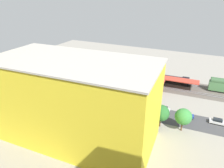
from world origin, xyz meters
TOP-DOWN VIEW (x-y plane):
  - ground_plane at (0.00, 0.00)m, footprint 163.12×163.12m
  - rail_bed at (0.00, -22.45)m, footprint 102.54×19.66m
  - street_asphalt at (0.00, 2.46)m, footprint 102.26×13.90m
  - track_rails at (0.00, -22.45)m, footprint 101.84×13.24m
  - platform_canopy_near at (14.34, -14.22)m, footprint 48.59×7.63m
  - platform_canopy_far at (5.27, -20.29)m, footprint 55.64×7.03m
  - locomotive at (-11.49, -25.84)m, footprint 16.82×3.30m
  - freight_coach_far at (25.02, -19.07)m, footprint 18.85×3.98m
  - parked_car_0 at (-29.56, -0.79)m, footprint 4.58×1.85m
  - parked_car_1 at (-20.80, -0.50)m, footprint 4.19×2.12m
  - parked_car_2 at (-13.20, -0.93)m, footprint 4.08×1.89m
  - parked_car_3 at (-5.27, -0.72)m, footprint 4.48×1.94m
  - parked_car_4 at (2.97, -1.47)m, footprint 4.36×1.79m
  - construction_building at (5.90, 22.07)m, footprint 42.16×21.94m
  - construction_roof_slab at (5.90, 22.07)m, footprint 42.79×22.57m
  - box_truck_0 at (-7.83, 7.65)m, footprint 8.76×3.25m
  - box_truck_1 at (-4.82, 7.45)m, footprint 9.04×3.48m
  - box_truck_2 at (-4.82, 5.59)m, footprint 9.60×3.31m
  - street_tree_0 at (24.67, 7.23)m, footprint 6.28×6.28m
  - street_tree_1 at (-3.66, 8.08)m, footprint 4.54×4.54m
  - street_tree_2 at (1.18, 8.22)m, footprint 4.59×4.59m
  - street_tree_3 at (-13.91, 8.13)m, footprint 4.88×4.88m
  - street_tree_4 at (-20.08, 7.40)m, footprint 4.76×4.76m
  - street_tree_5 at (28.88, 7.65)m, footprint 4.55×4.55m
  - traffic_light at (3.40, -2.48)m, footprint 0.50×0.36m

SIDE VIEW (x-z plane):
  - ground_plane at x=0.00m, z-range 0.00..0.00m
  - rail_bed at x=0.00m, z-range 0.00..0.01m
  - street_asphalt at x=0.00m, z-range 0.00..0.01m
  - track_rails at x=0.00m, z-range 0.12..0.24m
  - parked_car_1 at x=-20.80m, z-range -0.09..1.49m
  - parked_car_3 at x=-5.27m, z-range -0.09..1.57m
  - parked_car_4 at x=2.97m, z-range -0.11..1.60m
  - parked_car_0 at x=-29.56m, z-range -0.10..1.61m
  - parked_car_2 at x=-13.20m, z-range -0.10..1.62m
  - box_truck_1 at x=-4.82m, z-range -0.01..3.13m
  - box_truck_2 at x=-4.82m, z-range -0.04..3.31m
  - box_truck_0 at x=-7.83m, z-range -0.01..3.36m
  - locomotive at x=-11.49m, z-range -0.71..4.16m
  - freight_coach_far at x=25.02m, z-range 0.13..5.99m
  - platform_canopy_far at x=5.27m, z-range 1.89..6.14m
  - platform_canopy_near at x=14.34m, z-range 1.99..6.47m
  - traffic_light at x=3.40m, z-range 1.07..7.64m
  - street_tree_5 at x=28.88m, z-range 1.06..7.79m
  - street_tree_3 at x=-13.91m, z-range 1.12..8.27m
  - street_tree_4 at x=-20.08m, z-range 1.17..8.31m
  - street_tree_1 at x=-3.66m, z-range 1.25..8.34m
  - street_tree_0 at x=24.67m, z-range 1.17..9.80m
  - street_tree_2 at x=1.18m, z-range 1.59..9.45m
  - construction_building at x=5.90m, z-range 0.00..21.79m
  - construction_roof_slab at x=5.90m, z-range 21.79..22.19m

